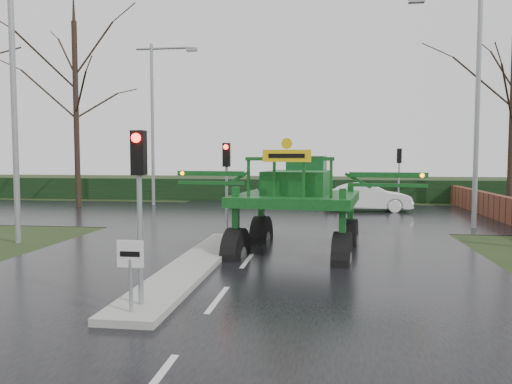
# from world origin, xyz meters

# --- Properties ---
(ground) EXTENTS (140.00, 140.00, 0.00)m
(ground) POSITION_xyz_m (0.00, 0.00, 0.00)
(ground) COLOR black
(ground) RESTS_ON ground
(road_main) EXTENTS (14.00, 80.00, 0.02)m
(road_main) POSITION_xyz_m (0.00, 10.00, 0.00)
(road_main) COLOR black
(road_main) RESTS_ON ground
(road_cross) EXTENTS (80.00, 12.00, 0.02)m
(road_cross) POSITION_xyz_m (0.00, 16.00, 0.01)
(road_cross) COLOR black
(road_cross) RESTS_ON ground
(median_island) EXTENTS (1.20, 10.00, 0.16)m
(median_island) POSITION_xyz_m (-1.30, 3.00, 0.09)
(median_island) COLOR gray
(median_island) RESTS_ON ground
(hedge_row) EXTENTS (44.00, 0.90, 1.50)m
(hedge_row) POSITION_xyz_m (0.00, 24.00, 0.75)
(hedge_row) COLOR black
(hedge_row) RESTS_ON ground
(brick_wall) EXTENTS (0.40, 20.00, 1.20)m
(brick_wall) POSITION_xyz_m (10.50, 16.00, 0.60)
(brick_wall) COLOR #592D1E
(brick_wall) RESTS_ON ground
(keep_left_sign) EXTENTS (0.50, 0.07, 1.35)m
(keep_left_sign) POSITION_xyz_m (-1.30, -1.50, 1.06)
(keep_left_sign) COLOR gray
(keep_left_sign) RESTS_ON ground
(traffic_signal_near) EXTENTS (0.26, 0.33, 3.52)m
(traffic_signal_near) POSITION_xyz_m (-1.30, -1.01, 2.59)
(traffic_signal_near) COLOR gray
(traffic_signal_near) RESTS_ON ground
(traffic_signal_mid) EXTENTS (0.26, 0.33, 3.52)m
(traffic_signal_mid) POSITION_xyz_m (-1.30, 7.49, 2.59)
(traffic_signal_mid) COLOR gray
(traffic_signal_mid) RESTS_ON ground
(traffic_signal_far) EXTENTS (0.26, 0.33, 3.52)m
(traffic_signal_far) POSITION_xyz_m (6.50, 20.01, 2.59)
(traffic_signal_far) COLOR gray
(traffic_signal_far) RESTS_ON ground
(street_light_left_near) EXTENTS (3.85, 0.30, 10.00)m
(street_light_left_near) POSITION_xyz_m (-8.19, 6.00, 5.99)
(street_light_left_near) COLOR gray
(street_light_left_near) RESTS_ON ground
(street_light_right) EXTENTS (3.85, 0.30, 10.00)m
(street_light_right) POSITION_xyz_m (8.19, 12.00, 5.99)
(street_light_right) COLOR gray
(street_light_right) RESTS_ON ground
(street_light_left_far) EXTENTS (3.85, 0.30, 10.00)m
(street_light_left_far) POSITION_xyz_m (-8.19, 20.00, 5.99)
(street_light_left_far) COLOR gray
(street_light_left_far) RESTS_ON ground
(tree_left_far) EXTENTS (7.70, 7.70, 13.26)m
(tree_left_far) POSITION_xyz_m (-12.50, 18.00, 7.15)
(tree_left_far) COLOR black
(tree_left_far) RESTS_ON ground
(crop_sprayer) EXTENTS (7.94, 5.36, 4.46)m
(crop_sprayer) POSITION_xyz_m (-0.42, 4.82, 2.11)
(crop_sprayer) COLOR black
(crop_sprayer) RESTS_ON ground
(white_sedan) EXTENTS (4.80, 1.93, 1.55)m
(white_sedan) POSITION_xyz_m (4.55, 18.07, 0.00)
(white_sedan) COLOR white
(white_sedan) RESTS_ON ground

